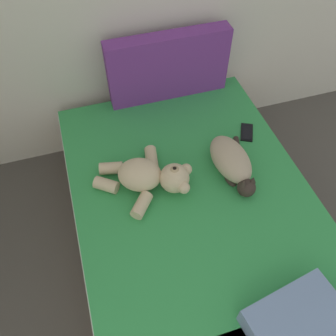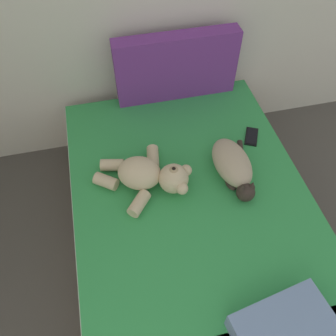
# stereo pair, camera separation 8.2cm
# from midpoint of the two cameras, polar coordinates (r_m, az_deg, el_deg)

# --- Properties ---
(bed) EXTENTS (1.31, 1.91, 0.47)m
(bed) POSITION_cam_midpoint_polar(r_m,az_deg,el_deg) (2.05, 3.10, -9.09)
(bed) COLOR olive
(bed) RESTS_ON ground_plane
(patterned_cushion) EXTENTS (0.78, 0.11, 0.44)m
(patterned_cushion) POSITION_cam_midpoint_polar(r_m,az_deg,el_deg) (2.30, -1.00, 16.29)
(patterned_cushion) COLOR #72338C
(patterned_cushion) RESTS_ON bed
(cat) EXTENTS (0.25, 0.43, 0.15)m
(cat) POSITION_cam_midpoint_polar(r_m,az_deg,el_deg) (1.94, 9.28, 0.97)
(cat) COLOR tan
(cat) RESTS_ON bed
(teddy_bear) EXTENTS (0.53, 0.44, 0.17)m
(teddy_bear) POSITION_cam_midpoint_polar(r_m,az_deg,el_deg) (1.85, -4.29, -1.41)
(teddy_bear) COLOR beige
(teddy_bear) RESTS_ON bed
(cell_phone) EXTENTS (0.13, 0.16, 0.01)m
(cell_phone) POSITION_cam_midpoint_polar(r_m,az_deg,el_deg) (2.20, 11.77, 5.74)
(cell_phone) COLOR black
(cell_phone) RESTS_ON bed
(throw_pillow) EXTENTS (0.44, 0.34, 0.11)m
(throw_pillow) POSITION_cam_midpoint_polar(r_m,az_deg,el_deg) (1.62, 19.20, -23.09)
(throw_pillow) COLOR #728CB7
(throw_pillow) RESTS_ON bed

